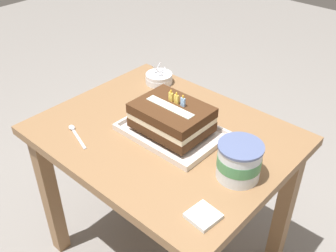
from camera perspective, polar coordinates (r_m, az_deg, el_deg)
name	(u,v)px	position (r m, az deg, el deg)	size (l,w,h in m)	color
ground_plane	(165,252)	(1.97, -0.41, -17.93)	(8.00, 8.00, 0.00)	gray
dining_table	(165,156)	(1.54, -0.50, -4.47)	(0.92, 0.74, 0.71)	olive
foil_tray	(172,132)	(1.45, 0.53, -0.87)	(0.36, 0.26, 0.02)	silver
birthday_cake	(172,117)	(1.41, 0.54, 1.29)	(0.27, 0.20, 0.14)	#472916
bowl_stack	(159,78)	(1.78, -1.33, 6.99)	(0.12, 0.12, 0.10)	white
ice_cream_tub	(239,161)	(1.25, 10.35, -5.03)	(0.14, 0.14, 0.13)	white
serving_spoon_near_tray	(74,131)	(1.50, -13.58, -0.71)	(0.16, 0.07, 0.01)	silver
napkin_pile	(203,216)	(1.15, 5.17, -12.95)	(0.09, 0.09, 0.01)	white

